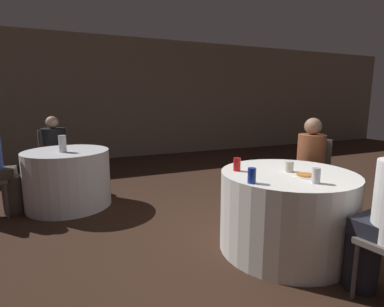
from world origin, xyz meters
name	(u,v)px	position (x,y,z in m)	size (l,w,h in m)	color
ground_plane	(289,246)	(0.00, 0.00, 0.00)	(16.00, 16.00, 0.00)	#382319
wall_back	(146,98)	(0.00, 5.16, 1.40)	(16.00, 0.06, 2.80)	gray
table_near	(286,211)	(-0.07, 0.00, 0.37)	(1.21, 1.21, 0.74)	white
table_far	(68,178)	(-1.89, 2.05, 0.37)	(1.06, 1.06, 0.74)	silver
chair_near_northeast	(311,170)	(0.79, 0.56, 0.55)	(0.55, 0.55, 0.92)	#59514C
chair_far_north	(54,154)	(-2.06, 2.99, 0.55)	(0.47, 0.47, 0.92)	#59514C
person_floral_shirt	(309,170)	(0.65, 0.47, 0.59)	(0.46, 0.42, 1.18)	#4C4238
person_black_shirt	(55,153)	(-2.03, 2.82, 0.58)	(0.39, 0.51, 1.14)	#33384C
pizza_plate_near	(305,175)	(-0.03, -0.16, 0.75)	(0.21, 0.21, 0.02)	white
soda_can_silver	(316,176)	(-0.11, -0.36, 0.80)	(0.07, 0.07, 0.12)	silver
soda_can_red	(237,164)	(-0.46, 0.24, 0.80)	(0.07, 0.07, 0.12)	red
soda_can_blue	(252,176)	(-0.58, -0.16, 0.80)	(0.07, 0.07, 0.12)	#1E38A5
cup_near	(289,167)	(-0.05, 0.02, 0.79)	(0.08, 0.08, 0.10)	silver
bottle_far	(63,144)	(-1.93, 1.95, 0.84)	(0.09, 0.09, 0.21)	white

